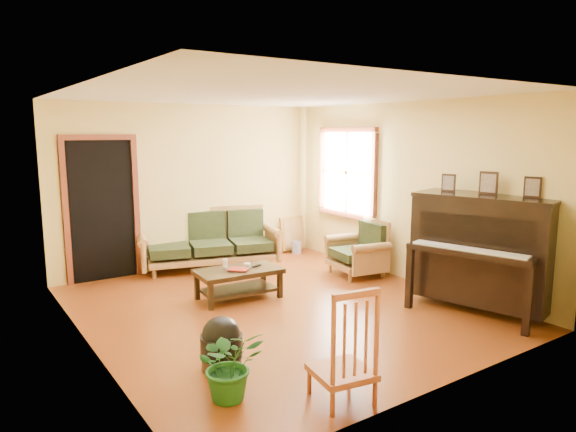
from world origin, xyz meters
TOP-DOWN VIEW (x-y plane):
  - floor at (0.00, 0.00)m, footprint 5.00×5.00m
  - doorway at (-1.45, 2.48)m, footprint 1.08×0.16m
  - window at (2.21, 1.30)m, footprint 0.12×1.36m
  - sofa at (0.11, 2.17)m, footprint 2.34×1.46m
  - coffee_table at (-0.26, 0.57)m, footprint 1.13×0.67m
  - armchair at (1.79, 0.56)m, footprint 0.93×0.97m
  - piano at (2.01, -1.46)m, footprint 1.34×1.80m
  - footstool at (-1.37, -1.12)m, footprint 0.50×0.50m
  - red_chair at (-0.82, -2.17)m, footprint 0.53×0.57m
  - leaning_frame at (1.90, 2.43)m, footprint 0.49×0.11m
  - ceramic_crock at (1.84, 2.22)m, footprint 0.19×0.19m
  - potted_plant at (-1.56, -1.65)m, footprint 0.63×0.57m
  - book at (-0.35, 0.45)m, footprint 0.30×0.30m
  - candle at (-0.36, 0.74)m, footprint 0.08×0.08m
  - glass_jar at (-0.12, 0.57)m, footprint 0.10×0.10m
  - remote at (0.01, 0.55)m, footprint 0.15×0.08m

SIDE VIEW (x-z plane):
  - floor at x=0.00m, z-range 0.00..0.00m
  - ceramic_crock at x=1.84m, z-range 0.00..0.22m
  - footstool at x=-1.37m, z-range 0.00..0.37m
  - coffee_table at x=-0.26m, z-range 0.00..0.40m
  - potted_plant at x=-1.56m, z-range 0.00..0.61m
  - leaning_frame at x=1.90m, z-range 0.00..0.65m
  - remote at x=0.01m, z-range 0.40..0.41m
  - book at x=-0.35m, z-range 0.40..0.42m
  - armchair at x=1.79m, z-range 0.00..0.85m
  - glass_jar at x=-0.12m, z-range 0.40..0.45m
  - candle at x=-0.36m, z-range 0.40..0.51m
  - sofa at x=0.11m, z-range 0.00..0.93m
  - red_chair at x=-0.82m, z-range 0.00..0.97m
  - piano at x=2.01m, z-range 0.00..1.42m
  - doorway at x=-1.45m, z-range 0.00..2.05m
  - window at x=2.21m, z-range 0.77..2.23m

